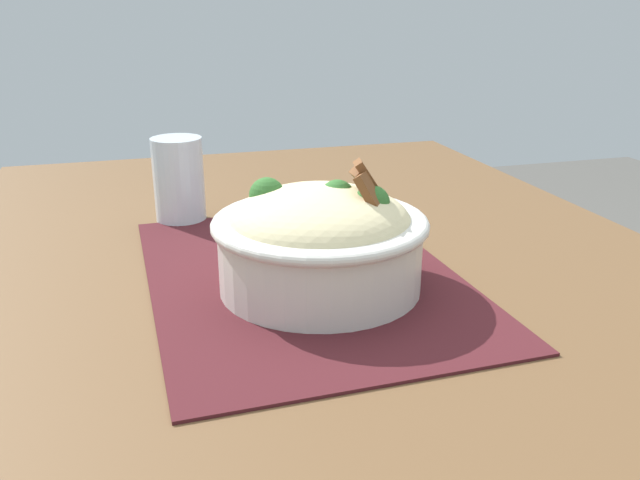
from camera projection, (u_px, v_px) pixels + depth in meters
The scene contains 5 objects.
table at pixel (334, 339), 0.70m from camera, with size 1.26×0.82×0.72m.
placemat at pixel (302, 276), 0.69m from camera, with size 0.44×0.31×0.00m, color #47191E.
bowl at pixel (320, 237), 0.64m from camera, with size 0.25×0.25×0.13m.
fork at pixel (294, 244), 0.77m from camera, with size 0.03×0.13×0.00m.
drinking_glass at pixel (179, 185), 0.85m from camera, with size 0.06×0.06×0.11m.
Camera 1 is at (-0.59, 0.19, 0.99)m, focal length 37.02 mm.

